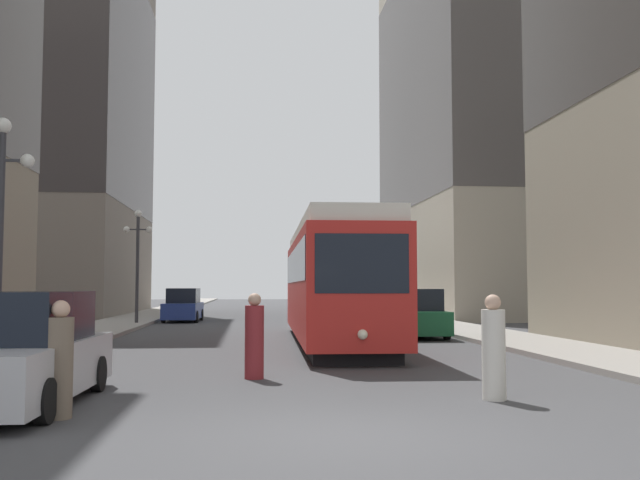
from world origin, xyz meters
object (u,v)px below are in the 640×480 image
parked_car_left_mid (183,306)px  pedestrian_crossing_far (494,351)px  lamp_post_left_far (138,248)px  streetcar (333,281)px  lamp_post_left_near (1,202)px  pedestrian_crossing_near (254,339)px  parked_car_left_near (22,353)px  pedestrian_on_sidewalk (60,363)px  transit_bus (349,286)px  parked_car_right_far (415,315)px

parked_car_left_mid → pedestrian_crossing_far: size_ratio=2.42×
pedestrian_crossing_far → lamp_post_left_far: (-9.63, 23.79, 2.97)m
streetcar → lamp_post_left_near: bearing=-137.0°
streetcar → pedestrian_crossing_near: (-2.67, -8.79, -1.28)m
lamp_post_left_near → parked_car_left_near: bearing=-66.6°
pedestrian_on_sidewalk → streetcar: bearing=40.9°
parked_car_left_mid → lamp_post_left_near: (-1.90, -23.05, 2.94)m
pedestrian_on_sidewalk → pedestrian_crossing_far: bearing=-17.7°
pedestrian_on_sidewalk → lamp_post_left_far: size_ratio=0.31×
transit_bus → parked_car_left_near: (-9.36, -28.77, -1.10)m
transit_bus → pedestrian_crossing_near: transit_bus is taller
parked_car_left_mid → lamp_post_left_far: size_ratio=0.77×
streetcar → transit_bus: bearing=81.5°
parked_car_right_far → lamp_post_left_near: size_ratio=0.80×
lamp_post_left_far → pedestrian_on_sidewalk: bearing=-83.6°
streetcar → parked_car_left_mid: streetcar is taller
parked_car_left_mid → parked_car_right_far: same height
parked_car_right_far → pedestrian_crossing_far: (-2.11, -14.58, -0.02)m
transit_bus → lamp_post_left_near: (-11.26, -24.36, 1.83)m
pedestrian_crossing_near → parked_car_left_near: bearing=148.7°
pedestrian_on_sidewalk → lamp_post_left_far: (-2.79, 24.80, 3.00)m
pedestrian_crossing_near → pedestrian_crossing_far: size_ratio=1.00×
parked_car_right_far → pedestrian_on_sidewalk: parked_car_right_far is taller
streetcar → lamp_post_left_far: bearing=126.4°
transit_bus → parked_car_left_mid: 9.52m
transit_bus → parked_car_right_far: bearing=-89.6°
pedestrian_crossing_near → lamp_post_left_far: size_ratio=0.32×
streetcar → pedestrian_on_sidewalk: streetcar is taller
parked_car_left_mid → pedestrian_on_sidewalk: (0.89, -28.62, -0.05)m
transit_bus → lamp_post_left_near: bearing=-116.3°
parked_car_left_near → pedestrian_on_sidewalk: 1.46m
parked_car_left_near → lamp_post_left_near: size_ratio=0.90×
transit_bus → lamp_post_left_far: bearing=-157.1°
streetcar → lamp_post_left_far: size_ratio=2.69×
parked_car_left_near → pedestrian_crossing_far: 7.73m
parked_car_left_mid → parked_car_right_far: size_ratio=0.96×
parked_car_left_mid → parked_car_right_far: (9.84, -13.03, 0.00)m
parked_car_right_far → pedestrian_on_sidewalk: (-8.95, -15.58, -0.05)m
parked_car_left_mid → pedestrian_on_sidewalk: size_ratio=2.51×
parked_car_left_mid → lamp_post_left_near: size_ratio=0.77×
streetcar → lamp_post_left_near: lamp_post_left_near is taller
pedestrian_crossing_far → lamp_post_left_near: lamp_post_left_near is taller
parked_car_right_far → pedestrian_crossing_near: parked_car_right_far is taller
pedestrian_crossing_near → lamp_post_left_near: lamp_post_left_near is taller
parked_car_right_far → pedestrian_crossing_far: bearing=82.8°
parked_car_left_mid → pedestrian_crossing_near: parked_car_left_mid is taller
lamp_post_left_far → pedestrian_crossing_far: bearing=-68.0°
streetcar → parked_car_right_far: size_ratio=3.35×
streetcar → parked_car_left_near: bearing=-117.1°
parked_car_left_near → lamp_post_left_far: (-1.90, 23.64, 2.94)m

